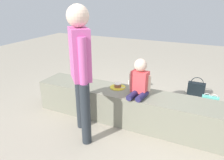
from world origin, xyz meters
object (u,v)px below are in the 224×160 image
at_px(gift_bag, 209,104).
at_px(party_cup_red, 91,81).
at_px(adult_standing, 80,63).
at_px(water_bottle_near_gift, 107,94).
at_px(child_seated, 140,80).
at_px(handbag_black_leather, 196,89).
at_px(cake_box_white, 139,83).
at_px(cake_plate, 118,86).

xyz_separation_m(gift_bag, party_cup_red, (-2.19, 0.21, -0.08)).
bearing_deg(adult_standing, water_bottle_near_gift, 99.66).
distance_m(adult_standing, gift_bag, 2.09).
bearing_deg(water_bottle_near_gift, child_seated, -36.43).
bearing_deg(adult_standing, handbag_black_leather, 57.26).
height_order(water_bottle_near_gift, party_cup_red, water_bottle_near_gift).
height_order(cake_box_white, handbag_black_leather, handbag_black_leather).
bearing_deg(adult_standing, cake_box_white, 86.06).
bearing_deg(handbag_black_leather, gift_bag, -67.21).
height_order(adult_standing, cake_plate, adult_standing).
bearing_deg(party_cup_red, child_seated, -37.34).
bearing_deg(gift_bag, cake_box_white, 157.96).
relative_size(cake_plate, water_bottle_near_gift, 1.13).
bearing_deg(gift_bag, adult_standing, -137.73).
xyz_separation_m(cake_plate, party_cup_red, (-0.97, 0.90, -0.42)).
bearing_deg(child_seated, cake_box_white, 107.88).
distance_m(cake_plate, handbag_black_leather, 1.62).
bearing_deg(cake_box_white, handbag_black_leather, 1.66).
bearing_deg(gift_bag, handbag_black_leather, 112.79).
distance_m(gift_bag, handbag_black_leather, 0.60).
bearing_deg(water_bottle_near_gift, party_cup_red, 141.59).
xyz_separation_m(water_bottle_near_gift, cake_box_white, (0.30, 0.78, -0.04)).
xyz_separation_m(cake_plate, cake_box_white, (-0.08, 1.21, -0.41)).
bearing_deg(handbag_black_leather, cake_plate, -128.33).
relative_size(cake_plate, handbag_black_leather, 0.67).
xyz_separation_m(party_cup_red, handbag_black_leather, (1.96, 0.34, 0.07)).
relative_size(party_cup_red, handbag_black_leather, 0.31).
bearing_deg(gift_bag, cake_plate, -150.46).
bearing_deg(water_bottle_near_gift, cake_plate, -48.68).
distance_m(cake_plate, water_bottle_near_gift, 0.69).
bearing_deg(party_cup_red, handbag_black_leather, 9.99).
xyz_separation_m(child_seated, handbag_black_leather, (0.64, 1.35, -0.54)).
height_order(cake_plate, gift_bag, cake_plate).
bearing_deg(adult_standing, cake_plate, 71.37).
relative_size(water_bottle_near_gift, handbag_black_leather, 0.59).
distance_m(cake_plate, gift_bag, 1.44).
distance_m(gift_bag, party_cup_red, 2.20).
xyz_separation_m(adult_standing, water_bottle_near_gift, (-0.18, 1.03, -0.86)).
relative_size(child_seated, gift_bag, 1.61).
height_order(gift_bag, party_cup_red, gift_bag).
height_order(child_seated, cake_plate, child_seated).
relative_size(cake_box_white, handbag_black_leather, 0.86).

